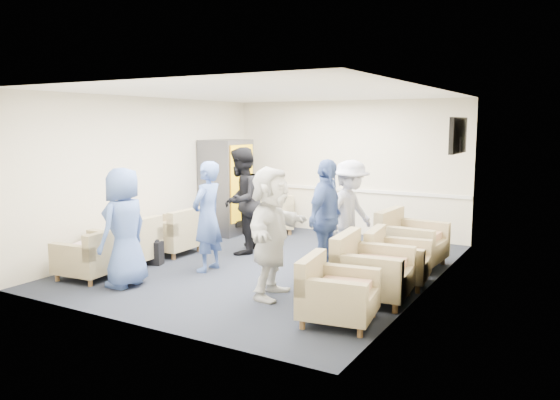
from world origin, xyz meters
The scene contains 25 objects.
floor centered at (0.00, 0.00, 0.00)m, with size 6.00×6.00×0.00m, color black.
ceiling centered at (0.00, 0.00, 2.70)m, with size 6.00×6.00×0.00m, color white.
back_wall centered at (0.00, 3.00, 1.35)m, with size 5.00×0.02×2.70m, color beige.
front_wall centered at (0.00, -3.00, 1.35)m, with size 5.00×0.02×2.70m, color beige.
left_wall centered at (-2.50, 0.00, 1.35)m, with size 0.02×6.00×2.70m, color beige.
right_wall centered at (2.50, 0.00, 1.35)m, with size 0.02×6.00×2.70m, color beige.
chair_rail centered at (0.00, 2.98, 0.90)m, with size 4.98×0.04×0.06m, color white.
tv centered at (2.44, 1.80, 2.05)m, with size 0.10×1.00×0.58m.
armchair_left_near centered at (-1.86, -1.96, 0.31)m, with size 0.83×0.83×0.61m.
armchair_left_mid centered at (-1.92, -1.17, 0.33)m, with size 0.83×0.83×0.66m.
armchair_left_far centered at (-1.86, -0.18, 0.34)m, with size 0.85×0.85×0.67m.
armchair_right_near centered at (1.92, -1.81, 0.32)m, with size 0.91×0.91×0.64m.
armchair_right_midnear centered at (1.97, -0.85, 0.36)m, with size 0.98×0.98×0.72m.
armchair_right_midfar centered at (2.02, 0.01, 0.32)m, with size 0.90×0.90×0.65m.
armchair_right_far centered at (1.90, 1.05, 0.37)m, with size 0.98×0.98×0.75m.
armchair_corner centered at (-1.33, 2.32, 0.34)m, with size 1.15×1.15×0.68m.
vending_machine centered at (-2.09, 1.73, 0.96)m, with size 0.78×0.91×1.91m.
backpack centered at (-1.64, -0.90, 0.23)m, with size 0.30×0.25×0.45m.
pillow centered at (-1.86, -1.96, 0.47)m, with size 0.48×0.36×0.14m, color beige.
person_front_left centered at (-1.17, -1.97, 0.82)m, with size 0.81×0.52×1.65m, color #425DA0.
person_mid_left centered at (-0.67, -0.76, 0.84)m, with size 0.61×0.40×1.68m, color #425DA0.
person_back_left centered at (-0.87, 0.46, 0.92)m, with size 0.89×0.70×1.84m, color black.
person_back_right centered at (1.05, 0.71, 0.83)m, with size 1.08×0.62×1.67m, color white.
person_mid_right centered at (1.05, -0.19, 0.87)m, with size 1.02×0.42×1.74m, color #425DA0.
person_front_right centered at (0.82, -1.36, 0.85)m, with size 1.58×0.50×1.70m, color silver.
Camera 1 is at (4.37, -7.27, 2.24)m, focal length 35.00 mm.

